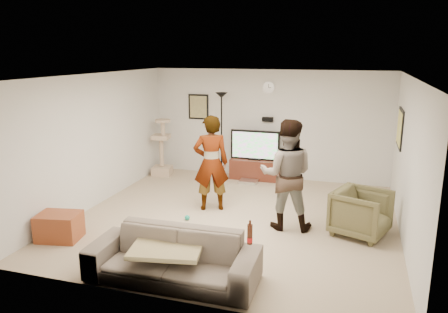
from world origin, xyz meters
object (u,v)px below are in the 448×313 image
(cat_tree, at_px, (161,147))
(armchair, at_px, (361,213))
(tv_stand, at_px, (255,169))
(side_table, at_px, (59,227))
(tv, at_px, (255,145))
(beer_bottle, at_px, (250,234))
(person_right, at_px, (287,175))
(person_left, at_px, (211,163))
(sofa, at_px, (173,257))
(floor_lamp, at_px, (222,137))

(cat_tree, relative_size, armchair, 1.65)
(tv_stand, bearing_deg, side_table, -117.31)
(tv, relative_size, side_table, 1.79)
(tv_stand, bearing_deg, beer_bottle, -77.45)
(cat_tree, distance_m, person_right, 4.08)
(tv_stand, distance_m, person_left, 2.30)
(tv, bearing_deg, armchair, -47.76)
(cat_tree, distance_m, person_left, 2.65)
(sofa, xyz_separation_m, beer_bottle, (1.01, 0.00, 0.45))
(person_right, relative_size, sofa, 0.84)
(beer_bottle, xyz_separation_m, side_table, (-3.23, 0.62, -0.55))
(side_table, bearing_deg, armchair, 19.32)
(person_right, xyz_separation_m, side_table, (-3.31, -1.54, -0.71))
(cat_tree, relative_size, side_table, 2.14)
(floor_lamp, bearing_deg, side_table, -109.80)
(person_left, xyz_separation_m, person_right, (1.47, -0.46, 0.03))
(tv_stand, xyz_separation_m, beer_bottle, (1.07, -4.80, 0.53))
(armchair, bearing_deg, person_right, 112.42)
(person_left, xyz_separation_m, armchair, (2.68, -0.42, -0.52))
(tv, xyz_separation_m, cat_tree, (-2.21, -0.33, -0.12))
(person_left, bearing_deg, sofa, 74.81)
(person_right, xyz_separation_m, beer_bottle, (-0.08, -2.16, -0.15))
(floor_lamp, distance_m, cat_tree, 1.51)
(floor_lamp, xyz_separation_m, cat_tree, (-1.47, -0.10, -0.32))
(side_table, bearing_deg, floor_lamp, 70.20)
(person_right, distance_m, sofa, 2.49)
(tv_stand, height_order, person_left, person_left)
(cat_tree, bearing_deg, sofa, -63.15)
(person_right, bearing_deg, person_left, -24.19)
(person_right, bearing_deg, armchair, 175.22)
(floor_lamp, xyz_separation_m, sofa, (0.80, -4.57, -0.68))
(sofa, bearing_deg, tv, 89.40)
(sofa, distance_m, side_table, 2.31)
(tv, relative_size, beer_bottle, 4.56)
(tv, distance_m, cat_tree, 2.23)
(person_right, distance_m, armchair, 1.33)
(beer_bottle, distance_m, armchair, 2.58)
(beer_bottle, xyz_separation_m, armchair, (1.29, 2.20, -0.39))
(person_left, bearing_deg, cat_tree, -67.87)
(side_table, bearing_deg, sofa, -15.57)
(tv_stand, relative_size, cat_tree, 0.82)
(side_table, bearing_deg, person_right, 24.96)
(person_left, distance_m, person_right, 1.54)
(person_right, height_order, armchair, person_right)
(beer_bottle, bearing_deg, tv_stand, 102.55)
(person_left, height_order, side_table, person_left)
(tv, relative_size, person_right, 0.62)
(person_left, height_order, sofa, person_left)
(person_left, height_order, person_right, person_right)
(person_right, bearing_deg, cat_tree, -41.40)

